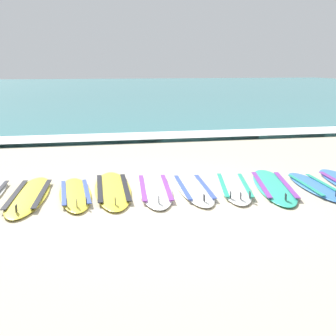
{
  "coord_description": "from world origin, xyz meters",
  "views": [
    {
      "loc": [
        -1.47,
        -6.88,
        2.22
      ],
      "look_at": [
        0.19,
        1.29,
        0.25
      ],
      "focal_mm": 46.48,
      "sensor_mm": 36.0,
      "label": 1
    }
  ],
  "objects_px": {
    "surfboard_2": "(75,194)",
    "surfboard_7": "(273,186)",
    "surfboard_4": "(155,189)",
    "surfboard_5": "(194,188)",
    "surfboard_6": "(234,186)",
    "surfboard_1": "(29,195)",
    "surfboard_3": "(113,189)",
    "surfboard_8": "(315,186)"
  },
  "relations": [
    {
      "from": "surfboard_7",
      "to": "surfboard_6",
      "type": "bearing_deg",
      "value": 171.67
    },
    {
      "from": "surfboard_1",
      "to": "surfboard_7",
      "type": "xyz_separation_m",
      "value": [
        4.4,
        -0.27,
        -0.0
      ]
    },
    {
      "from": "surfboard_5",
      "to": "surfboard_3",
      "type": "bearing_deg",
      "value": 170.81
    },
    {
      "from": "surfboard_1",
      "to": "surfboard_6",
      "type": "xyz_separation_m",
      "value": [
        3.67,
        -0.16,
        0.0
      ]
    },
    {
      "from": "surfboard_1",
      "to": "surfboard_2",
      "type": "xyz_separation_m",
      "value": [
        0.78,
        -0.05,
        0.0
      ]
    },
    {
      "from": "surfboard_2",
      "to": "surfboard_8",
      "type": "xyz_separation_m",
      "value": [
        4.36,
        -0.39,
        -0.0
      ]
    },
    {
      "from": "surfboard_6",
      "to": "surfboard_8",
      "type": "distance_m",
      "value": 1.5
    },
    {
      "from": "surfboard_4",
      "to": "surfboard_2",
      "type": "bearing_deg",
      "value": -179.2
    },
    {
      "from": "surfboard_4",
      "to": "surfboard_5",
      "type": "xyz_separation_m",
      "value": [
        0.7,
        -0.1,
        0.0
      ]
    },
    {
      "from": "surfboard_1",
      "to": "surfboard_5",
      "type": "bearing_deg",
      "value": -2.52
    },
    {
      "from": "surfboard_1",
      "to": "surfboard_3",
      "type": "bearing_deg",
      "value": 4.24
    },
    {
      "from": "surfboard_2",
      "to": "surfboard_4",
      "type": "height_order",
      "value": "same"
    },
    {
      "from": "surfboard_2",
      "to": "surfboard_5",
      "type": "bearing_deg",
      "value": -2.19
    },
    {
      "from": "surfboard_4",
      "to": "surfboard_3",
      "type": "bearing_deg",
      "value": 169.85
    },
    {
      "from": "surfboard_2",
      "to": "surfboard_6",
      "type": "xyz_separation_m",
      "value": [
        2.88,
        -0.12,
        -0.0
      ]
    },
    {
      "from": "surfboard_3",
      "to": "surfboard_5",
      "type": "bearing_deg",
      "value": -9.19
    },
    {
      "from": "surfboard_1",
      "to": "surfboard_3",
      "type": "height_order",
      "value": "same"
    },
    {
      "from": "surfboard_5",
      "to": "surfboard_8",
      "type": "height_order",
      "value": "same"
    },
    {
      "from": "surfboard_1",
      "to": "surfboard_2",
      "type": "height_order",
      "value": "same"
    },
    {
      "from": "surfboard_4",
      "to": "surfboard_8",
      "type": "height_order",
      "value": "same"
    },
    {
      "from": "surfboard_1",
      "to": "surfboard_7",
      "type": "distance_m",
      "value": 4.41
    },
    {
      "from": "surfboard_1",
      "to": "surfboard_4",
      "type": "height_order",
      "value": "same"
    },
    {
      "from": "surfboard_3",
      "to": "surfboard_6",
      "type": "relative_size",
      "value": 1.1
    },
    {
      "from": "surfboard_5",
      "to": "surfboard_8",
      "type": "bearing_deg",
      "value": -7.96
    },
    {
      "from": "surfboard_2",
      "to": "surfboard_1",
      "type": "bearing_deg",
      "value": 176.58
    },
    {
      "from": "surfboard_3",
      "to": "surfboard_5",
      "type": "relative_size",
      "value": 1.12
    },
    {
      "from": "surfboard_3",
      "to": "surfboard_8",
      "type": "distance_m",
      "value": 3.74
    },
    {
      "from": "surfboard_2",
      "to": "surfboard_7",
      "type": "bearing_deg",
      "value": -3.52
    },
    {
      "from": "surfboard_2",
      "to": "surfboard_4",
      "type": "distance_m",
      "value": 1.42
    },
    {
      "from": "surfboard_4",
      "to": "surfboard_1",
      "type": "bearing_deg",
      "value": 179.3
    },
    {
      "from": "surfboard_5",
      "to": "surfboard_8",
      "type": "relative_size",
      "value": 1.1
    },
    {
      "from": "surfboard_3",
      "to": "surfboard_7",
      "type": "distance_m",
      "value": 2.97
    },
    {
      "from": "surfboard_1",
      "to": "surfboard_7",
      "type": "bearing_deg",
      "value": -3.5
    },
    {
      "from": "surfboard_1",
      "to": "surfboard_3",
      "type": "relative_size",
      "value": 0.98
    },
    {
      "from": "surfboard_1",
      "to": "surfboard_7",
      "type": "relative_size",
      "value": 0.96
    },
    {
      "from": "surfboard_4",
      "to": "surfboard_6",
      "type": "bearing_deg",
      "value": -5.26
    },
    {
      "from": "surfboard_4",
      "to": "surfboard_5",
      "type": "relative_size",
      "value": 1.07
    },
    {
      "from": "surfboard_5",
      "to": "surfboard_7",
      "type": "xyz_separation_m",
      "value": [
        1.5,
        -0.14,
        -0.0
      ]
    },
    {
      "from": "surfboard_4",
      "to": "surfboard_6",
      "type": "xyz_separation_m",
      "value": [
        1.47,
        -0.13,
        0.0
      ]
    },
    {
      "from": "surfboard_2",
      "to": "surfboard_7",
      "type": "relative_size",
      "value": 0.83
    },
    {
      "from": "surfboard_6",
      "to": "surfboard_4",
      "type": "bearing_deg",
      "value": 174.74
    },
    {
      "from": "surfboard_5",
      "to": "surfboard_2",
      "type": "bearing_deg",
      "value": 177.81
    }
  ]
}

